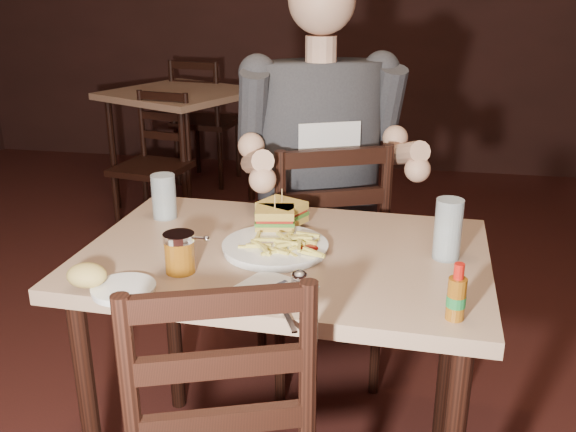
% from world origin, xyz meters
% --- Properties ---
extents(main_table, '(1.09, 0.75, 0.77)m').
position_xyz_m(main_table, '(0.25, -0.05, 0.67)').
color(main_table, tan).
rests_on(main_table, ground).
extents(bg_table, '(1.06, 1.06, 0.77)m').
position_xyz_m(bg_table, '(-0.89, 2.36, 0.68)').
color(bg_table, tan).
rests_on(bg_table, ground).
extents(chair_far, '(0.59, 0.61, 0.95)m').
position_xyz_m(chair_far, '(0.26, 0.55, 0.47)').
color(chair_far, black).
rests_on(chair_far, ground).
extents(bg_chair_far, '(0.48, 0.51, 0.91)m').
position_xyz_m(bg_chair_far, '(-0.89, 2.91, 0.46)').
color(bg_chair_far, black).
rests_on(bg_chair_far, ground).
extents(bg_chair_near, '(0.45, 0.48, 0.83)m').
position_xyz_m(bg_chair_near, '(-0.89, 1.81, 0.41)').
color(bg_chair_near, black).
rests_on(bg_chair_near, ground).
extents(diner, '(0.71, 0.65, 1.00)m').
position_xyz_m(diner, '(0.28, 0.51, 0.99)').
color(diner, '#313236').
rests_on(diner, chair_far).
extents(dinner_plate, '(0.28, 0.28, 0.02)m').
position_xyz_m(dinner_plate, '(0.23, -0.05, 0.78)').
color(dinner_plate, white).
rests_on(dinner_plate, main_table).
extents(sandwich_left, '(0.15, 0.14, 0.10)m').
position_xyz_m(sandwich_left, '(0.21, 0.13, 0.84)').
color(sandwich_left, gold).
rests_on(sandwich_left, dinner_plate).
extents(sandwich_right, '(0.12, 0.11, 0.10)m').
position_xyz_m(sandwich_right, '(0.20, 0.07, 0.83)').
color(sandwich_right, gold).
rests_on(sandwich_right, dinner_plate).
extents(fries_pile, '(0.26, 0.19, 0.04)m').
position_xyz_m(fries_pile, '(0.26, -0.06, 0.80)').
color(fries_pile, '#E3D457').
rests_on(fries_pile, dinner_plate).
extents(ketchup_dollop, '(0.05, 0.05, 0.01)m').
position_xyz_m(ketchup_dollop, '(0.32, -0.07, 0.79)').
color(ketchup_dollop, maroon).
rests_on(ketchup_dollop, dinner_plate).
extents(glass_left, '(0.08, 0.08, 0.13)m').
position_xyz_m(glass_left, '(-0.15, 0.14, 0.84)').
color(glass_left, silver).
rests_on(glass_left, main_table).
extents(glass_right, '(0.07, 0.07, 0.16)m').
position_xyz_m(glass_right, '(0.67, -0.02, 0.85)').
color(glass_right, silver).
rests_on(glass_right, main_table).
extents(hot_sauce, '(0.04, 0.04, 0.13)m').
position_xyz_m(hot_sauce, '(0.68, -0.34, 0.83)').
color(hot_sauce, brown).
rests_on(hot_sauce, main_table).
extents(salt_shaker, '(0.04, 0.04, 0.07)m').
position_xyz_m(salt_shaker, '(0.34, -0.31, 0.80)').
color(salt_shaker, white).
rests_on(salt_shaker, main_table).
extents(syrup_dispenser, '(0.08, 0.08, 0.10)m').
position_xyz_m(syrup_dispenser, '(0.03, -0.22, 0.82)').
color(syrup_dispenser, brown).
rests_on(syrup_dispenser, main_table).
extents(napkin, '(0.22, 0.21, 0.00)m').
position_xyz_m(napkin, '(0.27, -0.28, 0.77)').
color(napkin, white).
rests_on(napkin, main_table).
extents(knife, '(0.09, 0.18, 0.00)m').
position_xyz_m(knife, '(0.31, -0.37, 0.78)').
color(knife, silver).
rests_on(knife, napkin).
extents(fork, '(0.10, 0.13, 0.00)m').
position_xyz_m(fork, '(0.25, -0.30, 0.78)').
color(fork, silver).
rests_on(fork, napkin).
extents(side_plate, '(0.15, 0.15, 0.01)m').
position_xyz_m(side_plate, '(-0.06, -0.35, 0.78)').
color(side_plate, white).
rests_on(side_plate, main_table).
extents(bread_roll, '(0.10, 0.08, 0.06)m').
position_xyz_m(bread_roll, '(-0.15, -0.35, 0.81)').
color(bread_roll, tan).
rests_on(bread_roll, side_plate).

